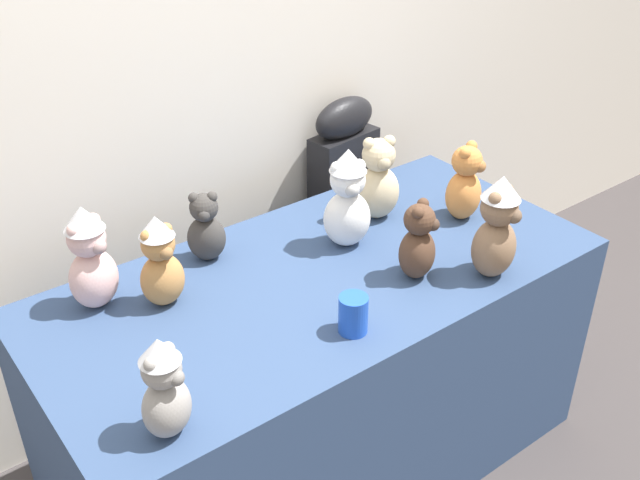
{
  "coord_description": "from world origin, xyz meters",
  "views": [
    {
      "loc": [
        -1.11,
        -1.22,
        2.04
      ],
      "look_at": [
        0.0,
        0.25,
        0.92
      ],
      "focal_mm": 41.47,
      "sensor_mm": 36.0,
      "label": 1
    }
  ],
  "objects_px": {
    "display_table": "(320,374)",
    "teddy_bear_ginger": "(465,184)",
    "teddy_bear_sand": "(378,181)",
    "teddy_bear_snow": "(347,199)",
    "teddy_bear_charcoal": "(206,229)",
    "teddy_bear_cocoa": "(418,243)",
    "teddy_bear_caramel": "(160,262)",
    "instrument_case": "(342,223)",
    "teddy_bear_mocha": "(497,228)",
    "party_cup_blue": "(353,314)",
    "teddy_bear_blush": "(90,259)",
    "teddy_bear_ash": "(164,388)"
  },
  "relations": [
    {
      "from": "teddy_bear_sand",
      "to": "party_cup_blue",
      "type": "distance_m",
      "value": 0.64
    },
    {
      "from": "instrument_case",
      "to": "teddy_bear_caramel",
      "type": "bearing_deg",
      "value": -165.55
    },
    {
      "from": "display_table",
      "to": "teddy_bear_charcoal",
      "type": "xyz_separation_m",
      "value": [
        -0.22,
        0.28,
        0.51
      ]
    },
    {
      "from": "teddy_bear_sand",
      "to": "teddy_bear_mocha",
      "type": "distance_m",
      "value": 0.48
    },
    {
      "from": "teddy_bear_cocoa",
      "to": "display_table",
      "type": "bearing_deg",
      "value": 109.23
    },
    {
      "from": "teddy_bear_sand",
      "to": "teddy_bear_mocha",
      "type": "relative_size",
      "value": 0.9
    },
    {
      "from": "teddy_bear_blush",
      "to": "teddy_bear_ash",
      "type": "bearing_deg",
      "value": -116.27
    },
    {
      "from": "teddy_bear_blush",
      "to": "teddy_bear_sand",
      "type": "distance_m",
      "value": 0.96
    },
    {
      "from": "instrument_case",
      "to": "teddy_bear_charcoal",
      "type": "relative_size",
      "value": 4.64
    },
    {
      "from": "teddy_bear_snow",
      "to": "teddy_bear_mocha",
      "type": "xyz_separation_m",
      "value": [
        0.24,
        -0.4,
        -0.0
      ]
    },
    {
      "from": "display_table",
      "to": "teddy_bear_blush",
      "type": "bearing_deg",
      "value": 156.59
    },
    {
      "from": "teddy_bear_cocoa",
      "to": "teddy_bear_snow",
      "type": "relative_size",
      "value": 0.75
    },
    {
      "from": "teddy_bear_blush",
      "to": "teddy_bear_sand",
      "type": "relative_size",
      "value": 1.07
    },
    {
      "from": "display_table",
      "to": "teddy_bear_snow",
      "type": "distance_m",
      "value": 0.59
    },
    {
      "from": "teddy_bear_blush",
      "to": "teddy_bear_charcoal",
      "type": "xyz_separation_m",
      "value": [
        0.37,
        0.02,
        -0.05
      ]
    },
    {
      "from": "teddy_bear_sand",
      "to": "teddy_bear_snow",
      "type": "distance_m",
      "value": 0.21
    },
    {
      "from": "teddy_bear_charcoal",
      "to": "teddy_bear_caramel",
      "type": "bearing_deg",
      "value": -119.4
    },
    {
      "from": "display_table",
      "to": "teddy_bear_cocoa",
      "type": "xyz_separation_m",
      "value": [
        0.22,
        -0.18,
        0.51
      ]
    },
    {
      "from": "party_cup_blue",
      "to": "teddy_bear_snow",
      "type": "bearing_deg",
      "value": 53.32
    },
    {
      "from": "teddy_bear_sand",
      "to": "teddy_bear_ginger",
      "type": "xyz_separation_m",
      "value": [
        0.23,
        -0.18,
        -0.01
      ]
    },
    {
      "from": "teddy_bear_sand",
      "to": "teddy_bear_mocha",
      "type": "bearing_deg",
      "value": -63.86
    },
    {
      "from": "teddy_bear_sand",
      "to": "party_cup_blue",
      "type": "height_order",
      "value": "teddy_bear_sand"
    },
    {
      "from": "teddy_bear_mocha",
      "to": "teddy_bear_caramel",
      "type": "height_order",
      "value": "teddy_bear_mocha"
    },
    {
      "from": "teddy_bear_sand",
      "to": "teddy_bear_charcoal",
      "type": "bearing_deg",
      "value": -170.47
    },
    {
      "from": "teddy_bear_ash",
      "to": "teddy_bear_snow",
      "type": "xyz_separation_m",
      "value": [
        0.83,
        0.39,
        0.03
      ]
    },
    {
      "from": "teddy_bear_sand",
      "to": "teddy_bear_snow",
      "type": "relative_size",
      "value": 0.89
    },
    {
      "from": "display_table",
      "to": "teddy_bear_sand",
      "type": "xyz_separation_m",
      "value": [
        0.36,
        0.16,
        0.53
      ]
    },
    {
      "from": "instrument_case",
      "to": "teddy_bear_ginger",
      "type": "height_order",
      "value": "instrument_case"
    },
    {
      "from": "teddy_bear_charcoal",
      "to": "teddy_bear_snow",
      "type": "distance_m",
      "value": 0.44
    },
    {
      "from": "teddy_bear_cocoa",
      "to": "party_cup_blue",
      "type": "bearing_deg",
      "value": 163.9
    },
    {
      "from": "teddy_bear_blush",
      "to": "teddy_bear_mocha",
      "type": "distance_m",
      "value": 1.15
    },
    {
      "from": "instrument_case",
      "to": "teddy_bear_ash",
      "type": "height_order",
      "value": "instrument_case"
    },
    {
      "from": "teddy_bear_charcoal",
      "to": "teddy_bear_ginger",
      "type": "height_order",
      "value": "teddy_bear_ginger"
    },
    {
      "from": "teddy_bear_ginger",
      "to": "teddy_bear_cocoa",
      "type": "bearing_deg",
      "value": -179.69
    },
    {
      "from": "display_table",
      "to": "teddy_bear_mocha",
      "type": "xyz_separation_m",
      "value": [
        0.41,
        -0.31,
        0.56
      ]
    },
    {
      "from": "teddy_bear_ash",
      "to": "teddy_bear_cocoa",
      "type": "xyz_separation_m",
      "value": [
        0.88,
        0.13,
        -0.02
      ]
    },
    {
      "from": "display_table",
      "to": "teddy_bear_ginger",
      "type": "height_order",
      "value": "teddy_bear_ginger"
    },
    {
      "from": "teddy_bear_blush",
      "to": "teddy_bear_snow",
      "type": "height_order",
      "value": "teddy_bear_snow"
    },
    {
      "from": "instrument_case",
      "to": "teddy_bear_sand",
      "type": "relative_size",
      "value": 3.64
    },
    {
      "from": "party_cup_blue",
      "to": "teddy_bear_caramel",
      "type": "bearing_deg",
      "value": 129.19
    },
    {
      "from": "teddy_bear_blush",
      "to": "party_cup_blue",
      "type": "height_order",
      "value": "teddy_bear_blush"
    },
    {
      "from": "teddy_bear_ginger",
      "to": "party_cup_blue",
      "type": "relative_size",
      "value": 2.45
    },
    {
      "from": "teddy_bear_cocoa",
      "to": "teddy_bear_mocha",
      "type": "height_order",
      "value": "teddy_bear_mocha"
    },
    {
      "from": "teddy_bear_snow",
      "to": "party_cup_blue",
      "type": "xyz_separation_m",
      "value": [
        -0.27,
        -0.36,
        -0.11
      ]
    },
    {
      "from": "teddy_bear_blush",
      "to": "teddy_bear_ash",
      "type": "distance_m",
      "value": 0.57
    },
    {
      "from": "teddy_bear_snow",
      "to": "teddy_bear_caramel",
      "type": "relative_size",
      "value": 1.18
    },
    {
      "from": "display_table",
      "to": "party_cup_blue",
      "type": "height_order",
      "value": "party_cup_blue"
    },
    {
      "from": "teddy_bear_cocoa",
      "to": "teddy_bear_ginger",
      "type": "height_order",
      "value": "teddy_bear_ginger"
    },
    {
      "from": "instrument_case",
      "to": "teddy_bear_ash",
      "type": "relative_size",
      "value": 4.0
    },
    {
      "from": "teddy_bear_ginger",
      "to": "teddy_bear_mocha",
      "type": "bearing_deg",
      "value": -145.73
    }
  ]
}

